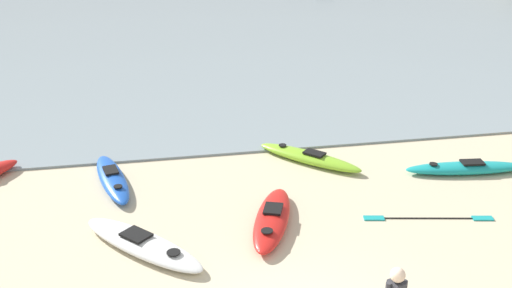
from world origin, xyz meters
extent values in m
ellipsoid|color=red|center=(0.38, 4.13, 0.15)|extent=(1.57, 2.77, 0.29)
cube|color=black|center=(0.43, 4.26, 0.32)|extent=(0.52, 0.59, 0.05)
cylinder|color=black|center=(0.13, 3.43, 0.31)|extent=(0.24, 0.24, 0.02)
ellipsoid|color=blue|center=(-2.99, 6.70, 0.14)|extent=(1.16, 2.84, 0.28)
cube|color=black|center=(-3.02, 6.83, 0.31)|extent=(0.42, 0.56, 0.05)
cylinder|color=black|center=(-2.83, 5.95, 0.30)|extent=(0.20, 0.20, 0.02)
ellipsoid|color=teal|center=(5.65, 5.71, 0.13)|extent=(3.09, 0.91, 0.26)
cube|color=black|center=(5.80, 5.70, 0.28)|extent=(0.58, 0.38, 0.05)
cylinder|color=black|center=(4.82, 5.81, 0.27)|extent=(0.21, 0.21, 0.02)
ellipsoid|color=#8CCC2D|center=(1.98, 7.03, 0.14)|extent=(2.51, 2.51, 0.27)
cube|color=black|center=(2.08, 6.93, 0.30)|extent=(0.61, 0.60, 0.05)
cylinder|color=black|center=(1.40, 7.61, 0.28)|extent=(0.20, 0.20, 0.02)
ellipsoid|color=white|center=(-2.32, 3.69, 0.13)|extent=(2.67, 2.80, 0.25)
cube|color=black|center=(-2.43, 3.81, 0.28)|extent=(0.68, 0.69, 0.05)
cylinder|color=black|center=(-1.74, 3.07, 0.27)|extent=(0.26, 0.26, 0.02)
sphere|color=beige|center=(1.31, 0.00, 1.51)|extent=(0.22, 0.22, 0.22)
cylinder|color=black|center=(3.74, 3.76, 0.01)|extent=(1.87, 0.38, 0.03)
cube|color=teal|center=(2.59, 3.98, 0.01)|extent=(0.47, 0.26, 0.03)
cube|color=teal|center=(4.89, 3.54, 0.01)|extent=(0.47, 0.26, 0.03)
camera|label=1|loc=(-1.96, -6.56, 6.55)|focal=42.00mm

